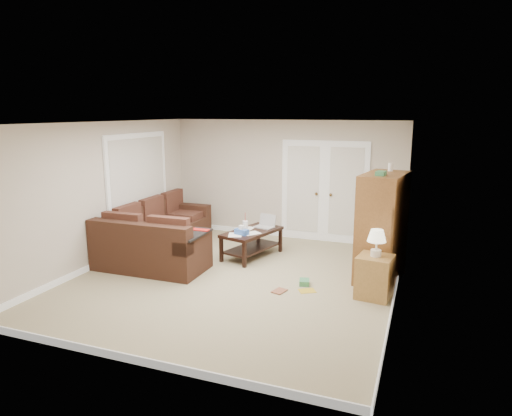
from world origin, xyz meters
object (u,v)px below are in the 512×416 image
at_px(coffee_table, 253,242).
at_px(tv_armoire, 382,227).
at_px(sectional_sofa, 158,238).
at_px(side_cabinet, 375,273).

relative_size(coffee_table, tv_armoire, 0.73).
xyz_separation_m(sectional_sofa, side_cabinet, (4.02, -0.59, 0.02)).
height_order(tv_armoire, side_cabinet, tv_armoire).
distance_m(sectional_sofa, tv_armoire, 4.06).
height_order(sectional_sofa, tv_armoire, tv_armoire).
bearing_deg(sectional_sofa, tv_armoire, 2.43).
xyz_separation_m(tv_armoire, side_cabinet, (0.00, -0.81, -0.51)).
bearing_deg(coffee_table, tv_armoire, 6.93).
bearing_deg(tv_armoire, coffee_table, -179.86).
height_order(sectional_sofa, side_cabinet, side_cabinet).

